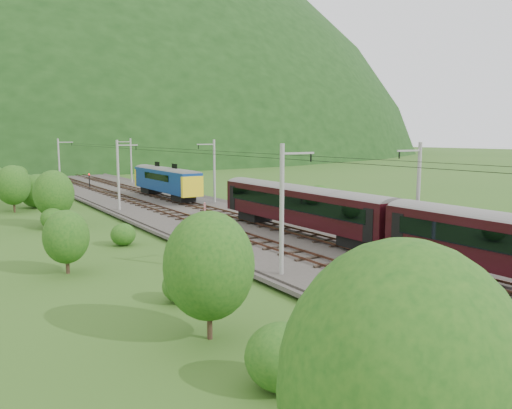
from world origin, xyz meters
TOP-DOWN VIEW (x-y plane):
  - ground at (0.00, 0.00)m, footprint 600.00×600.00m
  - railbed at (0.00, 10.00)m, footprint 14.00×220.00m
  - track_left at (-2.40, 10.00)m, footprint 2.40×220.00m
  - track_right at (2.40, 10.00)m, footprint 2.40×220.00m
  - catenary_left at (-6.12, 32.00)m, footprint 2.54×192.28m
  - catenary_right at (6.12, 32.00)m, footprint 2.54×192.28m
  - overhead_wires at (0.00, 10.00)m, footprint 4.83×198.00m
  - hazard_post_near at (-0.00, 22.63)m, footprint 0.16×0.16m
  - hazard_post_far at (0.02, 22.53)m, footprint 0.15×0.15m
  - signal at (-3.05, 57.35)m, footprint 0.27×0.27m
  - vegetation_left at (-14.77, 16.74)m, footprint 10.68×145.82m
  - vegetation_right at (11.41, 4.13)m, footprint 5.42×92.53m

SIDE VIEW (x-z plane):
  - ground at x=0.00m, z-range 0.00..0.00m
  - railbed at x=0.00m, z-range 0.00..0.30m
  - track_left at x=-2.40m, z-range 0.24..0.51m
  - track_right at x=2.40m, z-range 0.24..0.51m
  - hazard_post_far at x=0.02m, z-range 0.30..1.75m
  - hazard_post_near at x=0.00m, z-range 0.30..1.77m
  - vegetation_right at x=11.41m, z-range -0.11..3.02m
  - signal at x=-3.05m, z-range 0.51..2.99m
  - vegetation_left at x=-14.77m, z-range -0.79..6.23m
  - catenary_left at x=-6.12m, z-range 0.50..8.50m
  - catenary_right at x=6.12m, z-range 0.50..8.50m
  - overhead_wires at x=0.00m, z-range 7.08..7.12m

